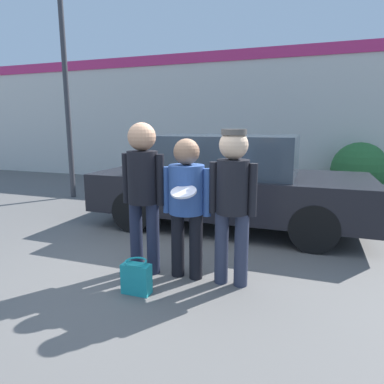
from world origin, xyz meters
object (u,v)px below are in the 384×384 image
street_lamp (69,17)px  handbag (136,278)px  person_left (143,185)px  person_right (233,194)px  shrub (359,169)px  person_middle_with_frisbee (187,197)px  parked_car_near (228,181)px

street_lamp → handbag: 6.53m
person_left → person_right: (1.04, 0.03, -0.04)m
shrub → person_middle_with_frisbee: bearing=-112.3°
shrub → person_right: bearing=-107.8°
person_right → shrub: person_right is taller
person_middle_with_frisbee → shrub: (2.37, 5.78, -0.29)m
person_right → street_lamp: size_ratio=0.25×
person_middle_with_frisbee → parked_car_near: size_ratio=0.35×
handbag → person_left: bearing=107.7°
person_right → handbag: person_right is taller
street_lamp → handbag: size_ratio=18.75×
person_right → street_lamp: (-4.49, 3.26, 3.04)m
person_middle_with_frisbee → parked_car_near: person_middle_with_frisbee is taller
person_right → handbag: bearing=-147.9°
person_middle_with_frisbee → person_left: bearing=-176.7°
parked_car_near → handbag: 2.80m
person_middle_with_frisbee → person_right: bearing=-0.2°
person_right → parked_car_near: (-0.58, 2.18, -0.23)m
person_middle_with_frisbee → street_lamp: size_ratio=0.24×
parked_car_near → shrub: parked_car_near is taller
person_left → handbag: (0.17, -0.52, -0.88)m
person_right → shrub: 6.08m
person_right → parked_car_near: size_ratio=0.37×
parked_car_near → handbag: (-0.29, -2.72, -0.60)m
person_middle_with_frisbee → shrub: size_ratio=1.20×
person_left → parked_car_near: (0.46, 2.20, -0.28)m
person_right → handbag: (-0.87, -0.55, -0.84)m
person_middle_with_frisbee → street_lamp: (-3.97, 3.26, 3.11)m
parked_car_near → handbag: bearing=-96.2°
person_left → shrub: bearing=63.6°
person_left → person_right: size_ratio=1.04×
shrub → street_lamp: bearing=-158.3°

